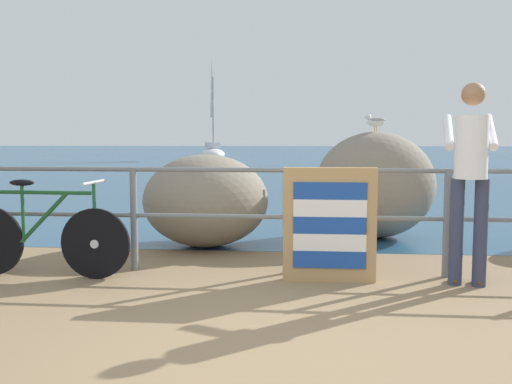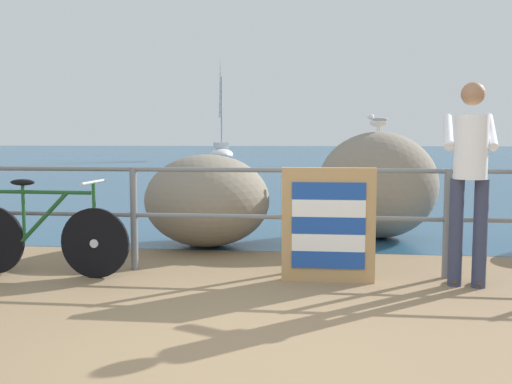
% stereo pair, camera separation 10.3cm
% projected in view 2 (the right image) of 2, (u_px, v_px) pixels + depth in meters
% --- Properties ---
extents(ground_plane, '(120.00, 120.00, 0.10)m').
position_uv_depth(ground_plane, '(311.00, 171.00, 23.08)').
color(ground_plane, '#846B4C').
extents(sea_surface, '(120.00, 90.00, 0.01)m').
position_uv_depth(sea_surface, '(315.00, 153.00, 50.98)').
color(sea_surface, navy).
rests_on(sea_surface, ground_plane).
extents(promenade_railing, '(9.07, 0.07, 1.02)m').
position_uv_depth(promenade_railing, '(286.00, 208.00, 5.37)').
color(promenade_railing, slate).
rests_on(promenade_railing, ground_plane).
extents(bicycle, '(1.70, 0.48, 0.92)m').
position_uv_depth(bicycle, '(43.00, 235.00, 5.29)').
color(bicycle, black).
rests_on(bicycle, ground_plane).
extents(person_at_railing, '(0.52, 0.67, 1.78)m').
position_uv_depth(person_at_railing, '(470.00, 174.00, 4.88)').
color(person_at_railing, '#333851').
rests_on(person_at_railing, ground_plane).
extents(folded_deckchair_stack, '(0.84, 0.10, 1.04)m').
position_uv_depth(folded_deckchair_stack, '(328.00, 225.00, 5.09)').
color(folded_deckchair_stack, tan).
rests_on(folded_deckchair_stack, ground_plane).
extents(breakwater_boulder_main, '(1.55, 1.40, 1.39)m').
position_uv_depth(breakwater_boulder_main, '(377.00, 185.00, 7.33)').
color(breakwater_boulder_main, gray).
rests_on(breakwater_boulder_main, ground).
extents(breakwater_boulder_left, '(1.50, 1.45, 1.11)m').
position_uv_depth(breakwater_boulder_left, '(207.00, 200.00, 6.78)').
color(breakwater_boulder_left, gray).
rests_on(breakwater_boulder_left, ground).
extents(seagull, '(0.29, 0.28, 0.23)m').
position_uv_depth(seagull, '(378.00, 121.00, 7.33)').
color(seagull, gold).
rests_on(seagull, breakwater_boulder_main).
extents(sailboat, '(2.43, 4.59, 6.16)m').
position_uv_depth(sailboat, '(221.00, 148.00, 33.70)').
color(sailboat, white).
rests_on(sailboat, sea_surface).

